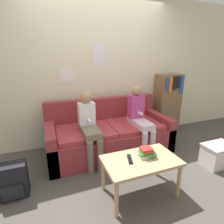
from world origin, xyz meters
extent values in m
plane|color=#4C4742|center=(0.00, 0.00, 0.00)|extent=(10.00, 10.00, 0.00)
cube|color=beige|center=(0.00, 1.09, 1.30)|extent=(8.00, 0.06, 2.60)
cube|color=white|center=(-0.55, 1.06, 1.25)|extent=(0.26, 0.00, 0.24)
cube|color=silver|center=(0.00, 1.06, 1.57)|extent=(0.24, 0.00, 0.35)
cube|color=maroon|center=(0.00, 0.52, 0.20)|extent=(2.01, 0.88, 0.41)
cube|color=maroon|center=(0.00, 0.89, 0.63)|extent=(2.01, 0.14, 0.45)
cube|color=maroon|center=(-0.93, 0.52, 0.28)|extent=(0.14, 0.88, 0.57)
cube|color=maroon|center=(0.93, 0.52, 0.28)|extent=(0.14, 0.88, 0.57)
cube|color=#A1343A|center=(-0.43, 0.49, 0.44)|extent=(0.84, 0.72, 0.07)
cube|color=#A1343A|center=(0.43, 0.49, 0.44)|extent=(0.84, 0.72, 0.07)
cube|color=tan|center=(-0.01, -0.52, 0.43)|extent=(0.84, 0.50, 0.04)
cylinder|color=tan|center=(-0.39, -0.73, 0.21)|extent=(0.04, 0.04, 0.42)
cylinder|color=tan|center=(0.37, -0.73, 0.21)|extent=(0.04, 0.04, 0.42)
cylinder|color=tan|center=(-0.39, -0.31, 0.21)|extent=(0.04, 0.04, 0.42)
cylinder|color=tan|center=(0.37, -0.31, 0.21)|extent=(0.04, 0.04, 0.42)
cylinder|color=#756656|center=(-0.46, 0.05, 0.24)|extent=(0.09, 0.09, 0.48)
cylinder|color=#756656|center=(-0.32, 0.05, 0.24)|extent=(0.09, 0.09, 0.48)
cube|color=#756656|center=(-0.39, 0.33, 0.52)|extent=(0.23, 0.54, 0.09)
cube|color=white|center=(-0.39, 0.49, 0.73)|extent=(0.24, 0.16, 0.33)
sphere|color=tan|center=(-0.39, 0.49, 0.98)|extent=(0.17, 0.17, 0.17)
cube|color=white|center=(-0.39, 0.34, 0.67)|extent=(0.03, 0.12, 0.03)
cylinder|color=silver|center=(0.39, 0.05, 0.24)|extent=(0.09, 0.09, 0.48)
cylinder|color=silver|center=(0.53, 0.05, 0.24)|extent=(0.09, 0.09, 0.48)
cube|color=silver|center=(0.46, 0.33, 0.52)|extent=(0.23, 0.54, 0.09)
cube|color=#B73D7F|center=(0.46, 0.49, 0.76)|extent=(0.24, 0.16, 0.38)
sphere|color=tan|center=(0.46, 0.49, 1.02)|extent=(0.16, 0.16, 0.16)
cube|color=white|center=(0.46, 0.34, 0.68)|extent=(0.03, 0.12, 0.03)
cube|color=black|center=(-0.14, -0.48, 0.46)|extent=(0.09, 0.17, 0.02)
cube|color=silver|center=(0.07, -0.48, 0.47)|extent=(0.18, 0.14, 0.03)
cube|color=#2D8442|center=(0.08, -0.49, 0.50)|extent=(0.21, 0.16, 0.02)
cube|color=gold|center=(0.09, -0.49, 0.52)|extent=(0.16, 0.10, 0.02)
cube|color=red|center=(0.07, -0.49, 0.55)|extent=(0.13, 0.13, 0.03)
cube|color=brown|center=(1.41, 0.89, 0.61)|extent=(0.49, 0.30, 1.22)
cube|color=#23519E|center=(1.23, 0.73, 1.05)|extent=(0.06, 0.02, 0.24)
cube|color=orange|center=(1.32, 0.73, 1.04)|extent=(0.07, 0.02, 0.30)
cube|color=black|center=(1.41, 0.73, 1.06)|extent=(0.08, 0.02, 0.26)
cube|color=black|center=(1.50, 0.73, 1.08)|extent=(0.07, 0.02, 0.23)
cube|color=#23519E|center=(1.59, 0.73, 1.03)|extent=(0.08, 0.02, 0.32)
cube|color=silver|center=(1.34, -0.43, 0.15)|extent=(0.43, 0.27, 0.31)
cube|color=beige|center=(1.34, -0.43, 0.32)|extent=(0.45, 0.29, 0.02)
cube|color=black|center=(-1.38, -0.04, 0.21)|extent=(0.31, 0.18, 0.41)
cube|color=black|center=(-1.38, -0.15, 0.12)|extent=(0.22, 0.03, 0.16)
camera|label=1|loc=(-0.93, -1.99, 1.54)|focal=28.00mm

